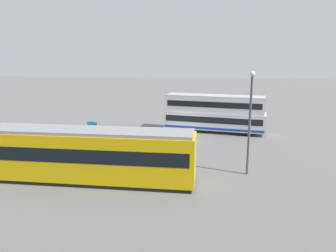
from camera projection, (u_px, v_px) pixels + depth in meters
The scene contains 8 objects.
ground_plane at pixel (180, 137), 32.57m from camera, with size 160.00×160.00×0.00m, color slate.
double_decker_bus at pixel (214, 113), 34.49m from camera, with size 10.94×4.16×3.97m.
tram_yellow at pixel (89, 155), 21.09m from camera, with size 13.91×2.71×3.54m.
pedestrian_near_railing at pixel (127, 142), 27.39m from camera, with size 0.36×0.36×1.57m.
pedestrian_crossing at pixel (161, 153), 24.27m from camera, with size 0.37×0.37×1.65m.
pedestrian_railing at pixel (126, 145), 27.11m from camera, with size 6.74×0.50×1.08m.
info_sign at pixel (93, 130), 28.17m from camera, with size 0.92×0.18×2.58m.
street_lamp at pixel (250, 116), 21.74m from camera, with size 0.36×0.36×7.19m.
Camera 1 is at (-2.57, 31.44, 8.32)m, focal length 34.39 mm.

